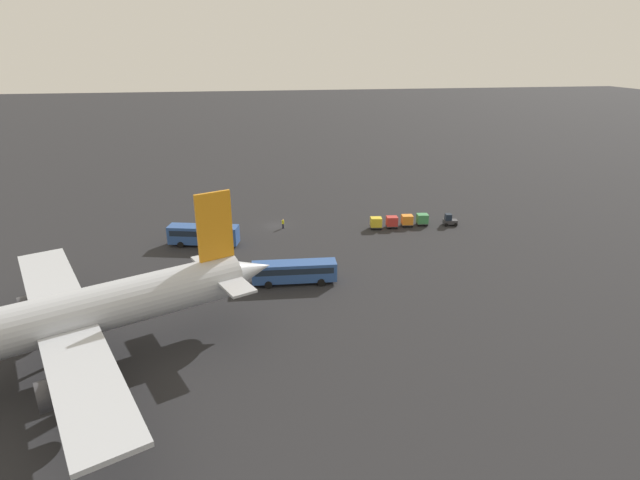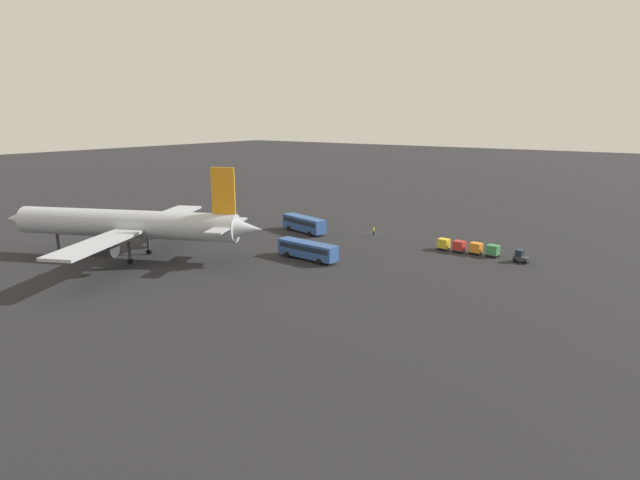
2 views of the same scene
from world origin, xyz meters
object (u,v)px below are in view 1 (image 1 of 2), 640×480
Objects in this scene: cargo_cart_red at (392,221)px; worker_person at (283,224)px; cargo_cart_orange at (407,220)px; baggage_tug at (449,220)px; shuttle_bus_far at (294,271)px; airplane at (48,322)px; cargo_cart_green at (422,219)px; cargo_cart_yellow at (376,222)px; shuttle_bus_near at (204,234)px.

worker_person is at bearing -8.65° from cargo_cart_red.
worker_person is at bearing -6.68° from cargo_cart_orange.
shuttle_bus_far is at bearing 40.20° from baggage_tug.
baggage_tug is (-54.92, -35.40, -5.00)m from airplane.
cargo_cart_green and cargo_cart_red have the same top height.
cargo_cart_yellow is (8.67, 0.49, 0.00)m from cargo_cart_green.
cargo_cart_yellow is at bearing 0.49° from cargo_cart_red.
cargo_cart_green and cargo_cart_orange have the same top height.
baggage_tug is at bearing -171.21° from airplane.
cargo_cart_red is at bearing 6.46° from baggage_tug.
airplane is at bearing 40.73° from cargo_cart_yellow.
shuttle_bus_far reaches higher than worker_person.
worker_person is at bearing -5.57° from cargo_cart_green.
worker_person is 0.80× the size of cargo_cart_orange.
cargo_cart_orange is (-22.38, -19.44, -0.62)m from shuttle_bus_far.
airplane is 20.51× the size of cargo_cart_yellow.
cargo_cart_yellow is at bearing 6.94° from baggage_tug.
baggage_tug is 10.59m from cargo_cart_red.
cargo_cart_green is 1.00× the size of cargo_cart_red.
baggage_tug reaches higher than cargo_cart_red.
cargo_cart_orange is at bearing -160.45° from shuttle_bus_near.
shuttle_bus_near is at bearing -48.24° from shuttle_bus_far.
shuttle_bus_far is 27.31m from cargo_cart_red.
baggage_tug reaches higher than worker_person.
cargo_cart_red is 2.89m from cargo_cart_yellow.
worker_person is (-0.57, -22.00, -0.94)m from shuttle_bus_far.
cargo_cart_green reaches higher than worker_person.
shuttle_bus_far is at bearing 37.78° from cargo_cart_green.
baggage_tug is 7.72m from cargo_cart_orange.
baggage_tug is at bearing 170.71° from cargo_cart_green.
cargo_cart_green is (-50.12, -36.19, -4.75)m from airplane.
cargo_cart_green is 8.68m from cargo_cart_yellow.
shuttle_bus_near is 1.00× the size of shuttle_bus_far.
baggage_tug is 29.68m from worker_person.
shuttle_bus_near reaches higher than worker_person.
cargo_cart_green is at bearing -160.65° from shuttle_bus_near.
cargo_cart_green is at bearing -177.15° from cargo_cart_orange.
cargo_cart_green is at bearing -176.75° from cargo_cart_yellow.
airplane is at bearing 37.21° from shuttle_bus_far.
worker_person is 16.30m from cargo_cart_yellow.
baggage_tug is 1.47× the size of worker_person.
cargo_cart_orange is 2.91m from cargo_cart_red.
cargo_cart_orange reaches higher than worker_person.
airplane reaches higher than baggage_tug.
cargo_cart_red reaches higher than worker_person.
baggage_tug is at bearing 178.28° from cargo_cart_red.
shuttle_bus_near is 42.86m from baggage_tug.
cargo_cart_red is (-32.18, -3.04, -0.76)m from shuttle_bus_near.
cargo_cart_yellow is at bearing 3.45° from cargo_cart_orange.
shuttle_bus_near is 5.26× the size of cargo_cart_red.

